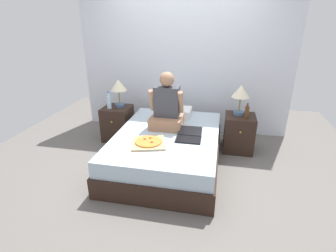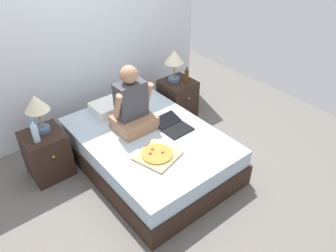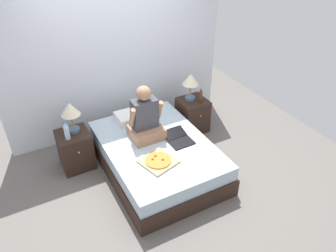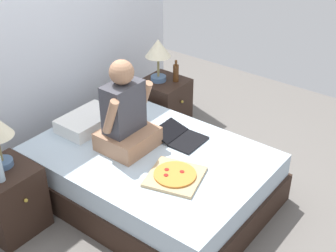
{
  "view_description": "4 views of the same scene",
  "coord_description": "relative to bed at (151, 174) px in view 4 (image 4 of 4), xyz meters",
  "views": [
    {
      "loc": [
        0.67,
        -3.17,
        1.9
      ],
      "look_at": [
        0.04,
        -0.18,
        0.64
      ],
      "focal_mm": 28.0,
      "sensor_mm": 36.0,
      "label": 1
    },
    {
      "loc": [
        -1.72,
        -2.47,
        2.7
      ],
      "look_at": [
        0.1,
        -0.24,
        0.66
      ],
      "focal_mm": 35.0,
      "sensor_mm": 36.0,
      "label": 2
    },
    {
      "loc": [
        -1.56,
        -3.23,
        3.18
      ],
      "look_at": [
        0.11,
        -0.13,
        0.79
      ],
      "focal_mm": 35.0,
      "sensor_mm": 36.0,
      "label": 3
    },
    {
      "loc": [
        -2.46,
        -2.08,
        2.66
      ],
      "look_at": [
        0.01,
        -0.18,
        0.77
      ],
      "focal_mm": 50.0,
      "sensor_mm": 36.0,
      "label": 4
    }
  ],
  "objects": [
    {
      "name": "lamp_on_right_nightstand",
      "position": [
        0.95,
        0.68,
        0.66
      ],
      "size": [
        0.26,
        0.26,
        0.45
      ],
      "color": "#4C6B93",
      "rests_on": "nightstand_right"
    },
    {
      "name": "pillow",
      "position": [
        -0.04,
        0.7,
        0.3
      ],
      "size": [
        0.52,
        0.34,
        0.12
      ],
      "primitive_type": "cube",
      "color": "white",
      "rests_on": "bed"
    },
    {
      "name": "beer_bottle",
      "position": [
        1.05,
        0.53,
        0.43
      ],
      "size": [
        0.06,
        0.06,
        0.23
      ],
      "color": "#512D14",
      "rests_on": "nightstand_right"
    },
    {
      "name": "ground_plane",
      "position": [
        0.0,
        0.0,
        -0.23
      ],
      "size": [
        5.6,
        5.6,
        0.0
      ],
      "primitive_type": "plane",
      "color": "#66605B"
    },
    {
      "name": "laptop",
      "position": [
        0.31,
        -0.1,
        0.26
      ],
      "size": [
        0.32,
        0.42,
        0.07
      ],
      "color": "black",
      "rests_on": "bed"
    },
    {
      "name": "bed",
      "position": [
        0.0,
        0.0,
        0.0
      ],
      "size": [
        1.4,
        1.96,
        0.46
      ],
      "color": "black",
      "rests_on": "ground"
    },
    {
      "name": "person_seated",
      "position": [
        -0.06,
        0.21,
        0.52
      ],
      "size": [
        0.47,
        0.4,
        0.78
      ],
      "color": "#A37556",
      "rests_on": "bed"
    },
    {
      "name": "nightstand_left",
      "position": [
        -0.98,
        0.63,
        0.05
      ],
      "size": [
        0.44,
        0.47,
        0.56
      ],
      "color": "black",
      "rests_on": "ground"
    },
    {
      "name": "pizza_box",
      "position": [
        -0.16,
        -0.38,
        0.25
      ],
      "size": [
        0.49,
        0.49,
        0.05
      ],
      "color": "tan",
      "rests_on": "bed"
    },
    {
      "name": "wall_back",
      "position": [
        0.0,
        1.34,
        1.02
      ],
      "size": [
        3.6,
        0.12,
        2.5
      ],
      "primitive_type": "cube",
      "color": "silver",
      "rests_on": "ground"
    },
    {
      "name": "nightstand_right",
      "position": [
        0.98,
        0.63,
        0.05
      ],
      "size": [
        0.44,
        0.47,
        0.56
      ],
      "color": "black",
      "rests_on": "ground"
    }
  ]
}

